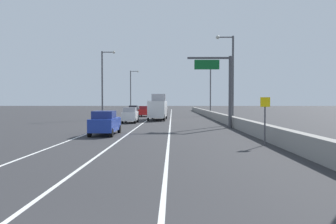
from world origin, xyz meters
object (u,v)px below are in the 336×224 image
at_px(lamp_post_right_second, 231,74).
at_px(car_silver_3, 164,108).
at_px(car_white_1, 130,115).
at_px(car_black_4, 134,110).
at_px(overhead_sign_gantry, 223,83).
at_px(car_red_2, 144,111).
at_px(lamp_post_left_far, 132,89).
at_px(speed_advisory_sign, 265,117).
at_px(lamp_post_left_mid, 104,80).
at_px(lamp_post_right_third, 209,85).
at_px(car_blue_0, 105,123).
at_px(box_truck, 158,108).

bearing_deg(lamp_post_right_second, car_silver_3, 100.35).
bearing_deg(car_white_1, car_black_4, 95.96).
bearing_deg(car_white_1, car_silver_3, 86.11).
xyz_separation_m(overhead_sign_gantry, car_white_1, (-10.79, 7.85, -3.72)).
height_order(car_red_2, car_black_4, car_red_2).
bearing_deg(lamp_post_left_far, speed_advisory_sign, -75.14).
distance_m(speed_advisory_sign, lamp_post_left_mid, 33.55).
bearing_deg(lamp_post_left_mid, speed_advisory_sign, -60.83).
distance_m(lamp_post_right_third, lamp_post_left_far, 23.75).
distance_m(lamp_post_right_second, car_silver_3, 51.25).
bearing_deg(car_black_4, car_blue_0, -86.24).
height_order(speed_advisory_sign, car_red_2, speed_advisory_sign).
xyz_separation_m(lamp_post_right_third, lamp_post_left_far, (-17.34, 16.23, 0.00)).
xyz_separation_m(lamp_post_right_second, box_truck, (-9.02, 10.67, -4.21)).
xyz_separation_m(lamp_post_right_second, car_silver_3, (-9.16, 50.17, -5.05)).
height_order(lamp_post_right_second, car_silver_3, lamp_post_right_second).
bearing_deg(car_red_2, car_silver_3, 84.01).
bearing_deg(car_silver_3, lamp_post_left_far, -133.00).
distance_m(lamp_post_left_far, car_red_2, 20.73).
bearing_deg(box_truck, car_white_1, -115.19).
relative_size(lamp_post_right_third, car_black_4, 2.21).
xyz_separation_m(overhead_sign_gantry, car_black_4, (-13.66, 35.30, -3.75)).
relative_size(lamp_post_left_far, car_red_2, 2.33).
distance_m(lamp_post_right_third, lamp_post_left_mid, 22.87).
height_order(overhead_sign_gantry, lamp_post_left_mid, lamp_post_left_mid).
relative_size(lamp_post_right_second, car_black_4, 2.21).
relative_size(lamp_post_left_mid, box_truck, 1.26).
bearing_deg(speed_advisory_sign, box_truck, 105.49).
height_order(car_blue_0, car_white_1, car_white_1).
bearing_deg(speed_advisory_sign, car_red_2, 105.28).
distance_m(car_blue_0, car_silver_3, 62.00).
relative_size(overhead_sign_gantry, car_red_2, 1.66).
xyz_separation_m(lamp_post_right_second, lamp_post_right_third, (0.40, 25.59, 0.00)).
bearing_deg(lamp_post_right_third, car_red_2, -165.25).
relative_size(lamp_post_left_mid, car_silver_3, 2.48).
height_order(lamp_post_left_far, car_black_4, lamp_post_left_far).
relative_size(lamp_post_right_second, car_blue_0, 2.34).
relative_size(car_black_4, box_truck, 0.57).
relative_size(lamp_post_right_third, car_silver_3, 2.48).
bearing_deg(overhead_sign_gantry, car_black_4, 111.15).
distance_m(car_white_1, car_red_2, 18.66).
bearing_deg(lamp_post_left_far, car_black_4, -80.73).
distance_m(overhead_sign_gantry, car_black_4, 38.03).
height_order(overhead_sign_gantry, car_white_1, overhead_sign_gantry).
xyz_separation_m(lamp_post_left_far, car_red_2, (4.86, -19.52, -5.03)).
xyz_separation_m(speed_advisory_sign, car_red_2, (-11.00, 40.24, -0.78)).
bearing_deg(car_white_1, overhead_sign_gantry, -36.04).
xyz_separation_m(overhead_sign_gantry, box_truck, (-7.49, 14.89, -2.93)).
xyz_separation_m(lamp_post_right_second, car_black_4, (-15.19, 31.08, -5.03)).
bearing_deg(overhead_sign_gantry, car_silver_3, 97.99).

